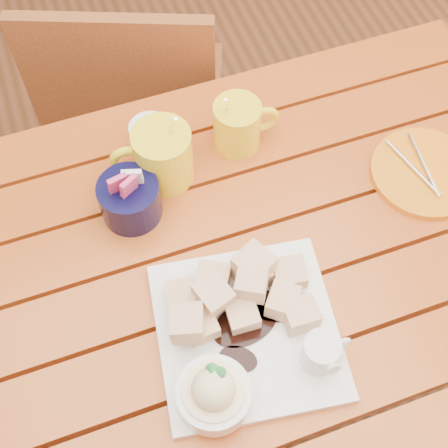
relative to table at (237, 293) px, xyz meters
name	(u,v)px	position (x,y,z in m)	size (l,w,h in m)	color
ground	(233,391)	(0.00, 0.00, -0.64)	(5.00, 5.00, 0.00)	#5A3219
table	(237,293)	(0.00, 0.00, 0.00)	(1.20, 0.79, 0.75)	#A53B15
dessert_plate	(241,337)	(-0.04, -0.12, 0.14)	(0.31, 0.31, 0.11)	white
coffee_mug_left	(161,156)	(-0.06, 0.21, 0.17)	(0.14, 0.10, 0.17)	yellow
coffee_mug_right	(238,124)	(0.09, 0.24, 0.16)	(0.12, 0.08, 0.14)	yellow
cream_pitcher	(153,141)	(-0.06, 0.26, 0.15)	(0.10, 0.09, 0.09)	white
sugar_caddy	(130,199)	(-0.13, 0.16, 0.15)	(0.10, 0.10, 0.11)	black
orange_saucer	(426,172)	(0.37, 0.06, 0.11)	(0.19, 0.19, 0.02)	orange
chair_far	(137,108)	(-0.03, 0.62, -0.17)	(0.52, 0.52, 0.85)	brown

